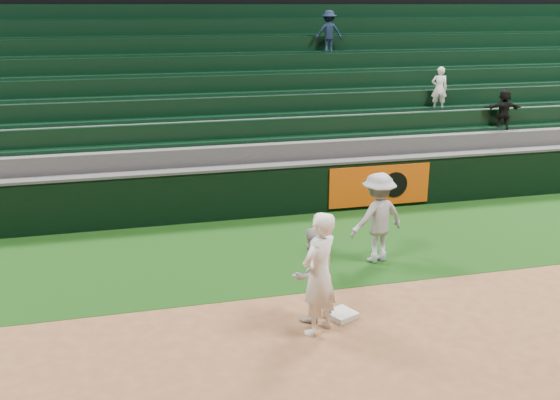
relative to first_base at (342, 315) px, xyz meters
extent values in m
plane|color=brown|center=(-0.23, 0.09, -0.05)|extent=(70.00, 70.00, 0.00)
cube|color=black|center=(-0.23, 3.09, -0.04)|extent=(36.00, 4.20, 0.01)
cube|color=white|center=(0.00, 0.00, 0.00)|extent=(0.54, 0.54, 0.09)
imported|color=white|center=(-0.51, -0.35, 0.93)|extent=(0.85, 0.80, 1.95)
imported|color=#999BA3|center=(-0.48, 0.07, 0.74)|extent=(0.93, 0.85, 1.56)
imported|color=#9B9DA8|center=(1.44, 2.05, 0.85)|extent=(1.28, 0.92, 1.79)
cube|color=black|center=(-0.23, 5.29, 0.55)|extent=(36.00, 0.35, 1.20)
cube|color=#D84C0A|center=(2.77, 5.10, 0.55)|extent=(2.60, 0.05, 1.00)
cylinder|color=black|center=(3.17, 5.07, 0.55)|extent=(0.64, 0.02, 0.64)
cylinder|color=white|center=(3.02, 5.05, 0.67)|extent=(0.14, 0.02, 0.14)
cube|color=#424244|center=(-0.23, 5.29, 1.17)|extent=(36.00, 0.40, 0.06)
cube|color=#3D3D40|center=(-0.23, 6.01, 0.78)|extent=(36.00, 0.85, 1.65)
cube|color=black|center=(-0.23, 6.27, 1.85)|extent=(36.00, 0.14, 0.50)
cube|color=black|center=(-0.23, 6.10, 1.64)|extent=(36.00, 0.45, 0.08)
cube|color=#3D3D40|center=(-0.23, 6.86, 1.00)|extent=(36.00, 0.85, 2.10)
cube|color=black|center=(-0.23, 7.12, 2.30)|extent=(36.00, 0.14, 0.50)
cube|color=black|center=(-0.23, 6.95, 2.09)|extent=(36.00, 0.45, 0.08)
cube|color=#3D3D40|center=(-0.23, 7.71, 1.23)|extent=(36.00, 0.85, 2.55)
cube|color=black|center=(-0.23, 7.97, 2.75)|extent=(36.00, 0.14, 0.50)
cube|color=black|center=(-0.23, 7.80, 2.54)|extent=(36.00, 0.45, 0.08)
cube|color=#3D3D40|center=(-0.23, 8.56, 1.45)|extent=(36.00, 0.85, 3.00)
cube|color=black|center=(-0.23, 8.82, 3.20)|extent=(36.00, 0.14, 0.50)
cube|color=black|center=(-0.23, 8.65, 2.99)|extent=(36.00, 0.45, 0.08)
cube|color=#3D3D40|center=(-0.23, 9.41, 1.68)|extent=(36.00, 0.85, 3.45)
cube|color=black|center=(-0.23, 9.67, 3.65)|extent=(36.00, 0.14, 0.50)
cube|color=black|center=(-0.23, 9.50, 3.44)|extent=(36.00, 0.45, 0.08)
cube|color=#3D3D40|center=(-0.23, 10.26, 1.90)|extent=(36.00, 0.85, 3.90)
cube|color=black|center=(-0.23, 10.52, 4.10)|extent=(36.00, 0.14, 0.50)
cube|color=black|center=(-0.23, 10.35, 3.89)|extent=(36.00, 0.45, 0.08)
cube|color=#3D3D40|center=(-0.23, 11.11, 2.13)|extent=(36.00, 0.85, 4.35)
cube|color=black|center=(-0.23, 11.37, 4.55)|extent=(36.00, 0.14, 0.50)
cube|color=black|center=(-0.23, 11.20, 4.34)|extent=(36.00, 0.45, 0.08)
imported|color=black|center=(6.59, 5.97, 2.14)|extent=(1.04, 0.50, 1.08)
imported|color=white|center=(5.11, 6.82, 2.63)|extent=(0.49, 0.40, 1.16)
imported|color=black|center=(2.79, 9.37, 4.02)|extent=(0.84, 0.54, 1.24)
camera|label=1|loc=(-3.18, -8.56, 4.81)|focal=40.00mm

